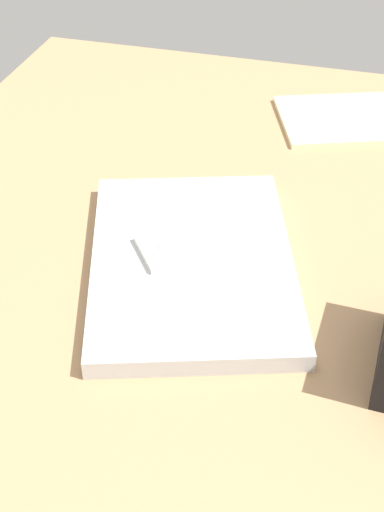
% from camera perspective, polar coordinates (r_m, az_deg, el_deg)
% --- Properties ---
extents(desk_surface, '(1.20, 0.80, 0.03)m').
position_cam_1_polar(desk_surface, '(0.81, -2.16, -2.88)').
color(desk_surface, '#9E7751').
rests_on(desk_surface, ground).
extents(laptop_closed, '(0.37, 0.30, 0.02)m').
position_cam_1_polar(laptop_closed, '(0.81, 0.00, -0.52)').
color(laptop_closed, '#B7BABC').
rests_on(laptop_closed, desk_surface).
extents(cell_phone_on_laptop, '(0.11, 0.12, 0.01)m').
position_cam_1_polar(cell_phone_on_laptop, '(0.81, -0.50, 0.91)').
color(cell_phone_on_laptop, silver).
rests_on(cell_phone_on_laptop, laptop_closed).
extents(notepad, '(0.21, 0.24, 0.01)m').
position_cam_1_polar(notepad, '(1.13, 12.14, 10.32)').
color(notepad, '#F2EDB2').
rests_on(notepad, desk_surface).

